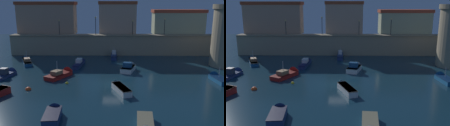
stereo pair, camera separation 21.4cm
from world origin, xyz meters
The scene contains 18 objects.
ground_plane centered at (0.00, 0.00, 0.00)m, with size 114.06×114.06×0.00m, color #112D3D.
quay_wall centered at (0.00, 20.32, 2.21)m, with size 44.14×2.92×4.39m.
old_town_backdrop centered at (-1.90, 23.84, 7.54)m, with size 42.41×4.90×7.33m.
quay_lamp_0 centered at (-11.62, 20.32, 6.54)m, with size 0.32×0.32×3.20m.
quay_lamp_1 centered at (-3.73, 20.32, 6.91)m, with size 0.32×0.32×3.85m.
quay_lamp_2 centered at (4.27, 20.32, 6.50)m, with size 0.32×0.32×3.13m.
quay_lamp_3 centered at (11.13, 20.32, 6.73)m, with size 0.32×0.32×3.53m.
moored_boat_0 centered at (-5.92, 10.64, 0.44)m, with size 1.76×6.82×1.56m.
moored_boat_2 centered at (-7.62, 3.80, 0.38)m, with size 4.29×5.81×3.17m.
moored_boat_3 centered at (2.83, 7.13, 0.51)m, with size 3.00×4.96×2.07m.
moored_boat_5 centered at (-16.22, 3.98, 0.35)m, with size 2.43×5.36×1.93m.
moored_boat_7 centered at (1.06, -2.61, 0.42)m, with size 2.95×5.43×1.11m.
moored_boat_8 centered at (0.26, 17.85, 0.49)m, with size 1.18×7.15×2.27m.
moored_boat_9 centered at (-5.54, -10.35, 0.43)m, with size 1.82×4.28×1.40m.
moored_boat_11 centered at (15.40, 1.92, 0.34)m, with size 2.06×5.01×2.52m.
moored_boat_12 centered at (-16.45, 12.58, 0.39)m, with size 4.24×7.09×2.83m.
mooring_buoy_0 centered at (-6.30, 0.13, 0.00)m, with size 0.47×0.47×0.47m, color yellow.
mooring_buoy_1 centered at (-10.80, -2.49, 0.00)m, with size 0.75×0.75×0.75m, color #EA4C19.
Camera 2 is at (0.70, -31.91, 10.83)m, focal length 38.59 mm.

